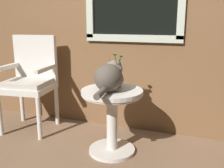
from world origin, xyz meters
TOP-DOWN VIEW (x-y plane):
  - ground_plane at (0.00, 0.00)m, footprint 6.00×6.00m
  - back_wall at (0.01, 0.73)m, footprint 4.00×0.07m
  - wicker_side_table at (0.14, 0.15)m, footprint 0.52×0.52m
  - wicker_chair at (-0.85, 0.38)m, footprint 0.53×0.50m
  - cat at (0.13, 0.12)m, footprint 0.26×0.59m
  - pewter_vase_with_ivy at (0.15, 0.25)m, footprint 0.12×0.14m

SIDE VIEW (x-z plane):
  - ground_plane at x=0.00m, z-range 0.00..0.00m
  - wicker_side_table at x=0.14m, z-range 0.11..0.67m
  - wicker_chair at x=-0.85m, z-range 0.06..1.05m
  - pewter_vase_with_ivy at x=0.15m, z-range 0.51..0.81m
  - cat at x=0.13m, z-range 0.56..0.81m
  - back_wall at x=0.01m, z-range 0.00..2.60m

